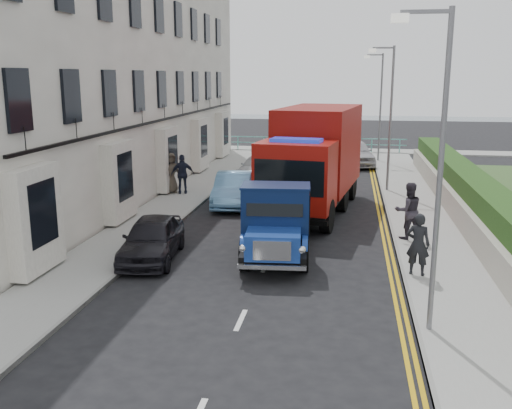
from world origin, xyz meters
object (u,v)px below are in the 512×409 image
at_px(lamp_near, 435,157).
at_px(lamp_far, 379,101).
at_px(bedford_lorry, 276,227).
at_px(red_lorry, 314,157).
at_px(parked_car_front, 152,238).
at_px(pedestrian_east_near, 418,244).
at_px(lamp_mid, 388,110).

bearing_deg(lamp_near, lamp_far, 90.00).
height_order(lamp_far, bedford_lorry, lamp_far).
height_order(red_lorry, parked_car_front, red_lorry).
height_order(lamp_far, pedestrian_east_near, lamp_far).
relative_size(lamp_near, red_lorry, 0.82).
bearing_deg(lamp_mid, lamp_near, -90.00).
bearing_deg(parked_car_front, bedford_lorry, -1.09).
bearing_deg(parked_car_front, red_lorry, 51.88).
relative_size(lamp_near, bedford_lorry, 1.33).
bearing_deg(bedford_lorry, lamp_near, -52.89).
relative_size(lamp_mid, pedestrian_east_near, 3.91).
height_order(bedford_lorry, parked_car_front, bedford_lorry).
distance_m(lamp_far, parked_car_front, 23.51).
xyz_separation_m(lamp_near, lamp_mid, (0.00, 16.00, 0.00)).
xyz_separation_m(lamp_near, red_lorry, (-3.21, 11.49, -1.69)).
bearing_deg(lamp_near, parked_car_front, 152.44).
xyz_separation_m(lamp_mid, lamp_far, (0.00, 10.00, 0.00)).
xyz_separation_m(lamp_far, bedford_lorry, (-3.93, -21.57, -2.88)).
relative_size(lamp_mid, bedford_lorry, 1.33).
bearing_deg(bedford_lorry, lamp_far, 75.25).
xyz_separation_m(lamp_near, pedestrian_east_near, (0.22, 3.61, -2.98)).
height_order(lamp_mid, lamp_far, same).
distance_m(lamp_near, bedford_lorry, 6.58).
distance_m(lamp_mid, lamp_far, 10.00).
bearing_deg(bedford_lorry, red_lorry, 79.82).
distance_m(lamp_mid, red_lorry, 5.79).
bearing_deg(pedestrian_east_near, red_lorry, -52.29).
relative_size(lamp_far, pedestrian_east_near, 3.91).
xyz_separation_m(lamp_far, parked_car_front, (-7.78, -21.94, -3.32)).
bearing_deg(pedestrian_east_near, lamp_far, -75.27).
relative_size(lamp_near, parked_car_front, 1.77).
height_order(bedford_lorry, red_lorry, red_lorry).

